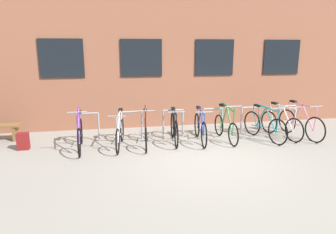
{
  "coord_description": "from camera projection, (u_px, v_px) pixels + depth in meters",
  "views": [
    {
      "loc": [
        -2.1,
        -6.36,
        2.54
      ],
      "look_at": [
        -0.64,
        1.6,
        0.68
      ],
      "focal_mm": 31.95,
      "sensor_mm": 36.0,
      "label": 1
    }
  ],
  "objects": [
    {
      "name": "bicycle_green",
      "position": [
        226.0,
        127.0,
        8.42
      ],
      "size": [
        0.44,
        1.68,
        1.09
      ],
      "color": "black",
      "rests_on": "ground"
    },
    {
      "name": "bicycle_white",
      "position": [
        281.0,
        124.0,
        8.72
      ],
      "size": [
        0.52,
        1.68,
        1.0
      ],
      "color": "black",
      "rests_on": "ground"
    },
    {
      "name": "bicycle_teal",
      "position": [
        264.0,
        126.0,
        8.5
      ],
      "size": [
        0.55,
        1.75,
        1.02
      ],
      "color": "black",
      "rests_on": "ground"
    },
    {
      "name": "bike_rack",
      "position": [
        193.0,
        119.0,
        8.77
      ],
      "size": [
        6.63,
        0.05,
        0.83
      ],
      "color": "gray",
      "rests_on": "ground"
    },
    {
      "name": "storefront_building",
      "position": [
        164.0,
        50.0,
        12.26
      ],
      "size": [
        28.0,
        5.69,
        4.96
      ],
      "color": "brown",
      "rests_on": "ground"
    },
    {
      "name": "bicycle_pink",
      "position": [
        300.0,
        123.0,
        8.74
      ],
      "size": [
        0.47,
        1.81,
        1.05
      ],
      "color": "black",
      "rests_on": "ground"
    },
    {
      "name": "ground_plane",
      "position": [
        207.0,
        159.0,
        7.04
      ],
      "size": [
        42.0,
        42.0,
        0.0
      ],
      "primitive_type": "plane",
      "color": "gray"
    },
    {
      "name": "bicycle_maroon",
      "position": [
        146.0,
        132.0,
        7.96
      ],
      "size": [
        0.44,
        1.71,
        1.07
      ],
      "color": "black",
      "rests_on": "ground"
    },
    {
      "name": "bicycle_blue",
      "position": [
        200.0,
        128.0,
        8.3
      ],
      "size": [
        0.44,
        1.76,
        0.97
      ],
      "color": "black",
      "rests_on": "ground"
    },
    {
      "name": "bicycle_black",
      "position": [
        174.0,
        128.0,
        8.24
      ],
      "size": [
        0.44,
        1.69,
        0.97
      ],
      "color": "black",
      "rests_on": "ground"
    },
    {
      "name": "backpack",
      "position": [
        23.0,
        141.0,
        7.66
      ],
      "size": [
        0.28,
        0.2,
        0.44
      ],
      "primitive_type": "cube",
      "rotation": [
        0.0,
        0.0,
        0.02
      ],
      "color": "maroon",
      "rests_on": "ground"
    },
    {
      "name": "bicycle_silver",
      "position": [
        120.0,
        133.0,
        7.85
      ],
      "size": [
        0.44,
        1.74,
        0.97
      ],
      "color": "black",
      "rests_on": "ground"
    },
    {
      "name": "bicycle_purple",
      "position": [
        80.0,
        134.0,
        7.63
      ],
      "size": [
        0.44,
        1.79,
        1.11
      ],
      "color": "black",
      "rests_on": "ground"
    }
  ]
}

